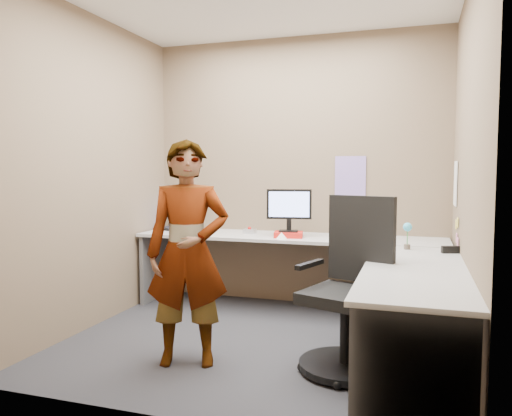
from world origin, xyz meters
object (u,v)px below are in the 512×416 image
(office_chair, at_px, (350,301))
(monitor, at_px, (289,207))
(desk, at_px, (322,264))
(person, at_px, (188,253))

(office_chair, bearing_deg, monitor, 139.98)
(desk, height_order, person, person)
(desk, bearing_deg, person, -129.94)
(monitor, distance_m, person, 1.49)
(monitor, bearing_deg, desk, -61.11)
(desk, bearing_deg, office_chair, -64.89)
(desk, xyz_separation_m, monitor, (-0.40, 0.49, 0.43))
(desk, height_order, office_chair, office_chair)
(desk, bearing_deg, monitor, 129.29)
(person, bearing_deg, desk, 31.09)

